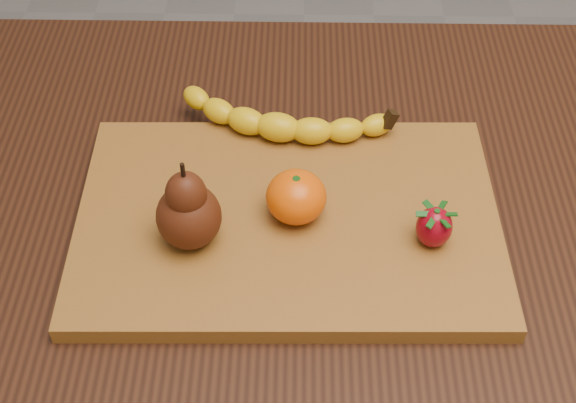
{
  "coord_description": "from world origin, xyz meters",
  "views": [
    {
      "loc": [
        -0.01,
        -0.62,
        1.41
      ],
      "look_at": [
        -0.02,
        -0.04,
        0.8
      ],
      "focal_mm": 50.0,
      "sensor_mm": 36.0,
      "label": 1
    }
  ],
  "objects_px": {
    "table": "(307,255)",
    "mandarin": "(296,197)",
    "pear": "(187,204)",
    "cutting_board": "(288,221)"
  },
  "relations": [
    {
      "from": "table",
      "to": "mandarin",
      "type": "relative_size",
      "value": 15.64
    },
    {
      "from": "mandarin",
      "to": "pear",
      "type": "bearing_deg",
      "value": -161.89
    },
    {
      "from": "table",
      "to": "cutting_board",
      "type": "xyz_separation_m",
      "value": [
        -0.02,
        -0.04,
        0.11
      ]
    },
    {
      "from": "table",
      "to": "mandarin",
      "type": "height_order",
      "value": "mandarin"
    },
    {
      "from": "pear",
      "to": "mandarin",
      "type": "relative_size",
      "value": 1.63
    },
    {
      "from": "cutting_board",
      "to": "mandarin",
      "type": "bearing_deg",
      "value": -0.73
    },
    {
      "from": "pear",
      "to": "mandarin",
      "type": "height_order",
      "value": "pear"
    },
    {
      "from": "table",
      "to": "pear",
      "type": "xyz_separation_m",
      "value": [
        -0.12,
        -0.08,
        0.17
      ]
    },
    {
      "from": "table",
      "to": "mandarin",
      "type": "distance_m",
      "value": 0.15
    },
    {
      "from": "pear",
      "to": "cutting_board",
      "type": "bearing_deg",
      "value": 19.53
    }
  ]
}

